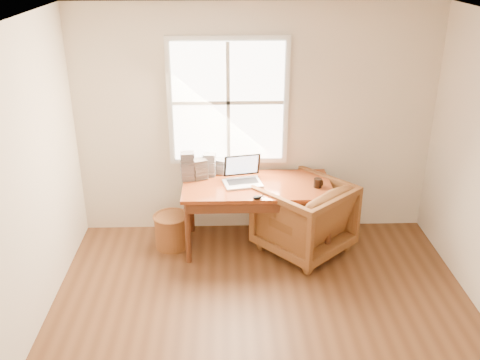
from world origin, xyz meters
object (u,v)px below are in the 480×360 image
object	(u,v)px
desk	(257,186)
laptop	(243,170)
coffee_mug	(318,183)
wicker_stool	(172,231)
cd_stack_a	(209,164)
armchair	(304,217)

from	to	relation	value
desk	laptop	bearing A→B (deg)	178.47
desk	coffee_mug	bearing A→B (deg)	-8.20
wicker_stool	laptop	world-z (taller)	laptop
laptop	cd_stack_a	xyz separation A→B (m)	(-0.36, 0.26, -0.03)
wicker_stool	armchair	bearing A→B (deg)	-4.66
coffee_mug	cd_stack_a	bearing A→B (deg)	140.65
coffee_mug	wicker_stool	bearing A→B (deg)	154.34
wicker_stool	coffee_mug	bearing A→B (deg)	-3.33
armchair	coffee_mug	size ratio (longest dim) A/B	9.07
laptop	coffee_mug	bearing A→B (deg)	-18.45
laptop	cd_stack_a	distance (m)	0.44
armchair	coffee_mug	xyz separation A→B (m)	(0.13, 0.03, 0.40)
wicker_stool	laptop	distance (m)	1.07
wicker_stool	coffee_mug	world-z (taller)	coffee_mug
wicker_stool	cd_stack_a	xyz separation A→B (m)	(0.43, 0.26, 0.69)
desk	laptop	xyz separation A→B (m)	(-0.16, 0.00, 0.18)
armchair	cd_stack_a	size ratio (longest dim) A/B	3.35
cd_stack_a	laptop	bearing A→B (deg)	-35.55
desk	cd_stack_a	xyz separation A→B (m)	(-0.51, 0.26, 0.15)
coffee_mug	cd_stack_a	size ratio (longest dim) A/B	0.37
desk	armchair	size ratio (longest dim) A/B	1.81
desk	laptop	world-z (taller)	laptop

